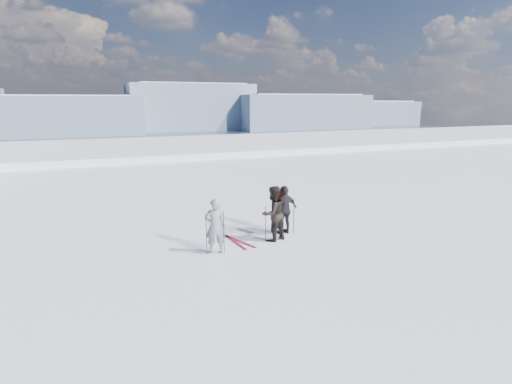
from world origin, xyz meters
TOP-DOWN VIEW (x-y plane):
  - lake_basin at (0.00, 30.00)m, footprint 820.00×820.00m
  - far_mountain_range at (29.60, 454.78)m, footprint 770.00×110.00m
  - skier_grey at (-2.87, 3.17)m, footprint 0.69×0.52m
  - skier_dark at (-0.80, 3.54)m, footprint 1.07×0.95m
  - skier_pack at (-0.14, 4.02)m, footprint 1.06×0.59m
  - backpack at (-0.18, 4.27)m, footprint 0.40×0.27m
  - ski_poles at (-1.28, 3.48)m, footprint 3.36×0.92m
  - skis_loose at (-1.97, 3.87)m, footprint 0.69×1.70m

SIDE VIEW (x-z plane):
  - far_mountain_range at x=29.60m, z-range -33.69..19.31m
  - lake_basin at x=0.00m, z-range -42.31..29.31m
  - skis_loose at x=-1.97m, z-range 0.00..0.03m
  - ski_poles at x=-1.28m, z-range -0.02..1.29m
  - skier_grey at x=-2.87m, z-range 0.00..1.70m
  - skier_pack at x=-0.14m, z-range 0.00..1.71m
  - skier_dark at x=-0.80m, z-range 0.00..1.84m
  - backpack at x=-0.18m, z-range 1.71..2.23m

